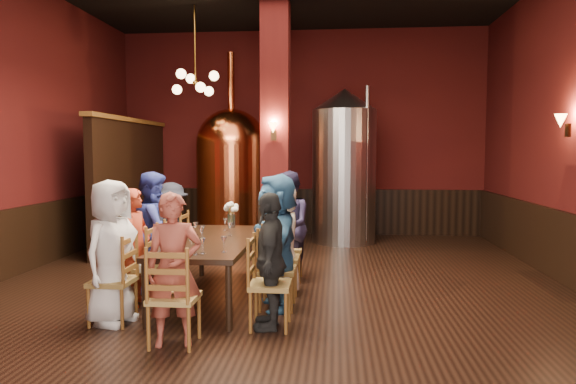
# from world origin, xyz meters

# --- Properties ---
(room) EXTENTS (10.00, 10.02, 4.50)m
(room) POSITION_xyz_m (0.00, 0.00, 2.25)
(room) COLOR black
(room) RESTS_ON ground
(wainscot_back) EXTENTS (7.90, 0.08, 1.00)m
(wainscot_back) POSITION_xyz_m (0.00, 4.96, 0.50)
(wainscot_back) COLOR black
(wainscot_back) RESTS_ON ground
(column) EXTENTS (0.58, 0.58, 4.50)m
(column) POSITION_xyz_m (-0.30, 2.80, 2.25)
(column) COLOR #4C1210
(column) RESTS_ON ground
(partition) EXTENTS (0.22, 3.50, 2.40)m
(partition) POSITION_xyz_m (-3.20, 3.20, 1.20)
(partition) COLOR black
(partition) RESTS_ON ground
(pendant_cluster) EXTENTS (0.90, 0.90, 1.70)m
(pendant_cluster) POSITION_xyz_m (-1.80, 2.90, 3.10)
(pendant_cluster) COLOR #A57226
(pendant_cluster) RESTS_ON room
(sconce_wall) EXTENTS (0.20, 0.20, 0.36)m
(sconce_wall) POSITION_xyz_m (3.90, 0.80, 2.20)
(sconce_wall) COLOR black
(sconce_wall) RESTS_ON room
(sconce_column) EXTENTS (0.20, 0.20, 0.36)m
(sconce_column) POSITION_xyz_m (-0.30, 2.50, 2.20)
(sconce_column) COLOR black
(sconce_column) RESTS_ON column
(dining_table) EXTENTS (1.01, 2.40, 0.75)m
(dining_table) POSITION_xyz_m (-0.74, -0.28, 0.69)
(dining_table) COLOR black
(dining_table) RESTS_ON ground
(chair_0) EXTENTS (0.46, 0.46, 0.92)m
(chair_0) POSITION_xyz_m (-1.58, -1.28, 0.46)
(chair_0) COLOR brown
(chair_0) RESTS_ON ground
(person_0) EXTENTS (0.68, 0.86, 1.54)m
(person_0) POSITION_xyz_m (-1.58, -1.28, 0.77)
(person_0) COLOR silver
(person_0) RESTS_ON ground
(chair_1) EXTENTS (0.46, 0.46, 0.92)m
(chair_1) POSITION_xyz_m (-1.58, -0.61, 0.46)
(chair_1) COLOR brown
(chair_1) RESTS_ON ground
(person_1) EXTENTS (0.37, 0.53, 1.40)m
(person_1) POSITION_xyz_m (-1.58, -0.61, 0.70)
(person_1) COLOR #9C2F1A
(person_1) RESTS_ON ground
(chair_2) EXTENTS (0.46, 0.46, 0.92)m
(chair_2) POSITION_xyz_m (-1.59, 0.05, 0.46)
(chair_2) COLOR brown
(chair_2) RESTS_ON ground
(person_2) EXTENTS (0.52, 0.83, 1.57)m
(person_2) POSITION_xyz_m (-1.59, 0.05, 0.79)
(person_2) COLOR #2B3892
(person_2) RESTS_ON ground
(chair_3) EXTENTS (0.46, 0.46, 0.92)m
(chair_3) POSITION_xyz_m (-1.59, 0.72, 0.46)
(chair_3) COLOR brown
(chair_3) RESTS_ON ground
(person_3) EXTENTS (0.74, 1.00, 1.39)m
(person_3) POSITION_xyz_m (-1.59, 0.72, 0.70)
(person_3) COLOR black
(person_3) RESTS_ON ground
(chair_4) EXTENTS (0.46, 0.46, 0.92)m
(chair_4) POSITION_xyz_m (0.12, -1.27, 0.46)
(chair_4) COLOR brown
(chair_4) RESTS_ON ground
(person_4) EXTENTS (0.39, 0.85, 1.42)m
(person_4) POSITION_xyz_m (0.12, -1.27, 0.71)
(person_4) COLOR black
(person_4) RESTS_ON ground
(chair_5) EXTENTS (0.46, 0.46, 0.92)m
(chair_5) POSITION_xyz_m (0.12, -0.60, 0.46)
(chair_5) COLOR brown
(chair_5) RESTS_ON ground
(person_5) EXTENTS (0.79, 1.54, 1.58)m
(person_5) POSITION_xyz_m (0.12, -0.60, 0.79)
(person_5) COLOR #2E5C8A
(person_5) RESTS_ON ground
(chair_6) EXTENTS (0.46, 0.46, 0.92)m
(chair_6) POSITION_xyz_m (0.11, 0.06, 0.46)
(chair_6) COLOR brown
(chair_6) RESTS_ON ground
(person_6) EXTENTS (0.67, 0.82, 1.44)m
(person_6) POSITION_xyz_m (0.11, 0.06, 0.72)
(person_6) COLOR beige
(person_6) RESTS_ON ground
(chair_7) EXTENTS (0.46, 0.46, 0.92)m
(chair_7) POSITION_xyz_m (0.11, 0.73, 0.46)
(chair_7) COLOR brown
(chair_7) RESTS_ON ground
(person_7) EXTENTS (0.57, 0.83, 1.56)m
(person_7) POSITION_xyz_m (0.11, 0.73, 0.78)
(person_7) COLOR #221D3B
(person_7) RESTS_ON ground
(chair_8) EXTENTS (0.46, 0.46, 0.92)m
(chair_8) POSITION_xyz_m (-0.73, -1.83, 0.46)
(chair_8) COLOR brown
(chair_8) RESTS_ON ground
(person_8) EXTENTS (0.60, 0.47, 1.46)m
(person_8) POSITION_xyz_m (-0.73, -1.83, 0.73)
(person_8) COLOR brown
(person_8) RESTS_ON ground
(copper_kettle) EXTENTS (1.92, 1.92, 3.83)m
(copper_kettle) POSITION_xyz_m (-1.34, 3.92, 1.40)
(copper_kettle) COLOR black
(copper_kettle) RESTS_ON ground
(steel_vessel) EXTENTS (1.68, 1.68, 3.08)m
(steel_vessel) POSITION_xyz_m (0.95, 3.93, 1.54)
(steel_vessel) COLOR #B2B2B7
(steel_vessel) RESTS_ON ground
(rose_vase) EXTENTS (0.22, 0.22, 0.37)m
(rose_vase) POSITION_xyz_m (-0.70, 0.72, 0.99)
(rose_vase) COLOR white
(rose_vase) RESTS_ON dining_table
(wine_glass_0) EXTENTS (0.07, 0.07, 0.17)m
(wine_glass_0) POSITION_xyz_m (-0.57, -0.02, 0.83)
(wine_glass_0) COLOR white
(wine_glass_0) RESTS_ON dining_table
(wine_glass_1) EXTENTS (0.07, 0.07, 0.17)m
(wine_glass_1) POSITION_xyz_m (-0.73, 0.44, 0.83)
(wine_glass_1) COLOR white
(wine_glass_1) RESTS_ON dining_table
(wine_glass_2) EXTENTS (0.07, 0.07, 0.17)m
(wine_glass_2) POSITION_xyz_m (-0.85, -0.30, 0.83)
(wine_glass_2) COLOR white
(wine_glass_2) RESTS_ON dining_table
(wine_glass_3) EXTENTS (0.07, 0.07, 0.17)m
(wine_glass_3) POSITION_xyz_m (-0.41, -1.09, 0.83)
(wine_glass_3) COLOR white
(wine_glass_3) RESTS_ON dining_table
(wine_glass_4) EXTENTS (0.07, 0.07, 0.17)m
(wine_glass_4) POSITION_xyz_m (-0.82, -0.46, 0.83)
(wine_glass_4) COLOR white
(wine_glass_4) RESTS_ON dining_table
(wine_glass_5) EXTENTS (0.07, 0.07, 0.17)m
(wine_glass_5) POSITION_xyz_m (-1.02, -0.01, 0.83)
(wine_glass_5) COLOR white
(wine_glass_5) RESTS_ON dining_table
(wine_glass_6) EXTENTS (0.07, 0.07, 0.17)m
(wine_glass_6) POSITION_xyz_m (-0.67, -1.25, 0.83)
(wine_glass_6) COLOR white
(wine_glass_6) RESTS_ON dining_table
(wine_glass_7) EXTENTS (0.07, 0.07, 0.17)m
(wine_glass_7) POSITION_xyz_m (-0.97, -0.38, 0.83)
(wine_glass_7) COLOR white
(wine_glass_7) RESTS_ON dining_table
(wine_glass_8) EXTENTS (0.07, 0.07, 0.17)m
(wine_glass_8) POSITION_xyz_m (-0.62, -1.19, 0.83)
(wine_glass_8) COLOR white
(wine_glass_8) RESTS_ON dining_table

